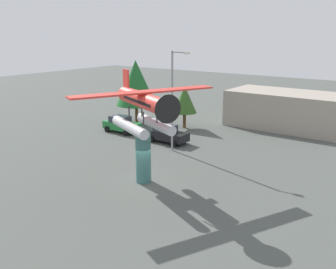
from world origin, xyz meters
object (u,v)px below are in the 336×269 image
object	(u,v)px
storefront_building	(287,110)
tree_west	(136,83)
floatplane_monument	(143,107)
car_near_green	(121,124)
streetlight_primary	(174,95)
tree_east	(185,100)
car_mid_black	(167,134)
display_pedestal	(143,156)

from	to	relation	value
storefront_building	tree_west	distance (m)	17.52
floatplane_monument	car_near_green	xyz separation A→B (m)	(-11.06, 9.56, -4.65)
floatplane_monument	streetlight_primary	distance (m)	7.92
storefront_building	tree_east	size ratio (longest dim) A/B	2.70
car_near_green	car_mid_black	world-z (taller)	same
floatplane_monument	storefront_building	bearing A→B (deg)	108.36
display_pedestal	floatplane_monument	world-z (taller)	floatplane_monument
tree_east	display_pedestal	bearing A→B (deg)	-66.59
display_pedestal	streetlight_primary	size ratio (longest dim) A/B	0.43
floatplane_monument	tree_east	size ratio (longest dim) A/B	2.08
storefront_building	tree_east	world-z (taller)	tree_east
streetlight_primary	storefront_building	xyz separation A→B (m)	(5.30, 14.61, -3.11)
streetlight_primary	tree_west	distance (m)	11.93
streetlight_primary	tree_east	size ratio (longest dim) A/B	1.88
car_mid_black	tree_east	xyz separation A→B (m)	(-1.92, 5.98, 2.34)
car_near_green	tree_east	size ratio (longest dim) A/B	0.88
car_mid_black	storefront_building	world-z (taller)	storefront_building
streetlight_primary	tree_west	size ratio (longest dim) A/B	1.21
tree_west	storefront_building	bearing A→B (deg)	27.92
streetlight_primary	floatplane_monument	bearing A→B (deg)	-70.20
display_pedestal	car_mid_black	distance (m)	10.34
streetlight_primary	storefront_building	bearing A→B (deg)	70.07
display_pedestal	streetlight_primary	distance (m)	8.45
floatplane_monument	storefront_building	world-z (taller)	floatplane_monument
display_pedestal	floatplane_monument	distance (m)	3.60
floatplane_monument	storefront_building	distance (m)	22.49
tree_east	tree_west	bearing A→B (deg)	-168.08
tree_east	storefront_building	bearing A→B (deg)	36.33
car_near_green	storefront_building	xyz separation A→B (m)	(13.68, 12.50, 1.14)
car_near_green	tree_west	size ratio (longest dim) A/B	0.57
display_pedestal	tree_west	bearing A→B (deg)	132.10
car_near_green	tree_east	bearing A→B (deg)	52.27
tree_east	streetlight_primary	bearing A→B (deg)	-62.75
streetlight_primary	storefront_building	distance (m)	15.85
streetlight_primary	tree_west	bearing A→B (deg)	146.93
car_near_green	storefront_building	distance (m)	18.56
floatplane_monument	tree_west	distance (m)	18.86
car_mid_black	storefront_building	size ratio (longest dim) A/B	0.33
car_near_green	streetlight_primary	size ratio (longest dim) A/B	0.47
storefront_building	tree_west	size ratio (longest dim) A/B	1.74
streetlight_primary	tree_west	world-z (taller)	streetlight_primary
floatplane_monument	car_mid_black	size ratio (longest dim) A/B	2.35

